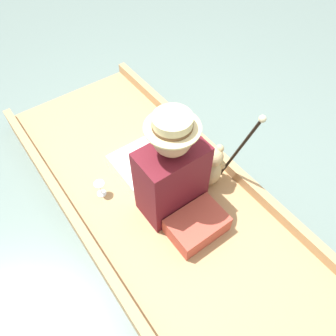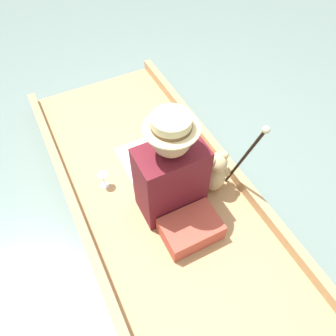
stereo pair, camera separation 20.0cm
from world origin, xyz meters
The scene contains 7 objects.
ground_plane centered at (0.00, 0.00, 0.00)m, with size 16.00×16.00×0.00m, color slate.
punt_boat centered at (0.00, 0.00, 0.08)m, with size 1.18×2.78×0.23m.
seat_cushion centered at (0.05, -0.39, 0.21)m, with size 0.36×0.25×0.14m.
seated_person centered at (0.04, -0.06, 0.45)m, with size 0.42×0.71×0.81m.
teddy_bear centered at (0.37, -0.14, 0.31)m, with size 0.26×0.15×0.37m.
wine_glass centered at (-0.31, 0.23, 0.23)m, with size 0.07×0.07×0.13m.
walking_cane centered at (0.49, -0.26, 0.57)m, with size 0.04×0.24×0.73m.
Camera 2 is at (-0.52, -1.20, 2.07)m, focal length 35.00 mm.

